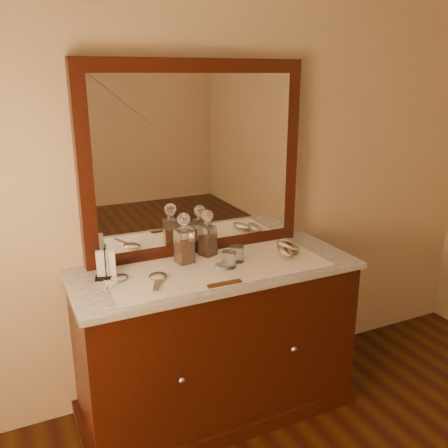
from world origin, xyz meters
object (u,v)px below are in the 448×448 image
(decanter_left, at_px, (184,244))
(hand_mirror_inner, at_px, (158,278))
(hand_mirror_outer, at_px, (118,279))
(comb, at_px, (225,284))
(brush_far, at_px, (288,247))
(pin_dish, at_px, (222,266))
(decanter_right, at_px, (207,238))
(napkin_rack, at_px, (106,265))
(mirror_frame, at_px, (195,160))
(brush_near, at_px, (285,253))
(dresser_cabinet, at_px, (216,343))

(decanter_left, distance_m, hand_mirror_inner, 0.26)
(hand_mirror_outer, xyz_separation_m, hand_mirror_inner, (0.17, -0.07, 0.00))
(comb, bearing_deg, brush_far, 26.84)
(comb, height_order, hand_mirror_inner, hand_mirror_inner)
(pin_dish, height_order, brush_far, brush_far)
(decanter_right, xyz_separation_m, brush_far, (0.42, -0.13, -0.07))
(pin_dish, bearing_deg, hand_mirror_inner, -178.41)
(pin_dish, distance_m, hand_mirror_outer, 0.51)
(napkin_rack, height_order, decanter_left, decanter_left)
(pin_dish, bearing_deg, decanter_right, 88.81)
(mirror_frame, xyz_separation_m, hand_mirror_outer, (-0.49, -0.23, -0.49))
(comb, xyz_separation_m, brush_near, (0.44, 0.19, 0.02))
(decanter_left, bearing_deg, napkin_rack, -176.60)
(pin_dish, relative_size, hand_mirror_inner, 0.32)
(brush_near, bearing_deg, hand_mirror_inner, -179.51)
(comb, height_order, decanter_left, decanter_left)
(brush_near, height_order, brush_far, brush_far)
(comb, xyz_separation_m, brush_far, (0.50, 0.25, 0.02))
(decanter_right, relative_size, brush_near, 1.54)
(decanter_right, xyz_separation_m, hand_mirror_inner, (-0.34, -0.20, -0.09))
(hand_mirror_outer, bearing_deg, pin_dish, -6.34)
(decanter_left, distance_m, brush_near, 0.54)
(brush_near, relative_size, hand_mirror_inner, 0.70)
(hand_mirror_inner, bearing_deg, napkin_rack, 148.15)
(brush_far, relative_size, hand_mirror_outer, 0.91)
(decanter_right, bearing_deg, napkin_rack, -172.62)
(mirror_frame, height_order, comb, mirror_frame)
(pin_dish, bearing_deg, brush_near, -0.53)
(decanter_left, distance_m, brush_far, 0.58)
(mirror_frame, relative_size, comb, 7.21)
(comb, relative_size, decanter_left, 0.63)
(hand_mirror_outer, bearing_deg, brush_far, 0.09)
(dresser_cabinet, relative_size, comb, 8.42)
(dresser_cabinet, height_order, hand_mirror_outer, hand_mirror_outer)
(dresser_cabinet, distance_m, pin_dish, 0.45)
(napkin_rack, bearing_deg, brush_near, -7.72)
(brush_near, xyz_separation_m, hand_mirror_inner, (-0.70, -0.01, -0.01))
(brush_far, distance_m, hand_mirror_inner, 0.76)
(napkin_rack, relative_size, hand_mirror_outer, 0.85)
(mirror_frame, xyz_separation_m, pin_dish, (0.02, -0.28, -0.49))
(pin_dish, xyz_separation_m, hand_mirror_inner, (-0.34, -0.01, 0.00))
(brush_near, bearing_deg, mirror_frame, 143.13)
(decanter_right, bearing_deg, comb, -101.92)
(pin_dish, height_order, hand_mirror_outer, hand_mirror_outer)
(dresser_cabinet, bearing_deg, brush_far, 2.46)
(dresser_cabinet, xyz_separation_m, decanter_left, (-0.13, 0.10, 0.55))
(dresser_cabinet, height_order, napkin_rack, napkin_rack)
(mirror_frame, xyz_separation_m, brush_far, (0.44, -0.23, -0.47))
(napkin_rack, distance_m, brush_near, 0.92)
(brush_far, xyz_separation_m, hand_mirror_outer, (-0.93, -0.00, -0.01))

